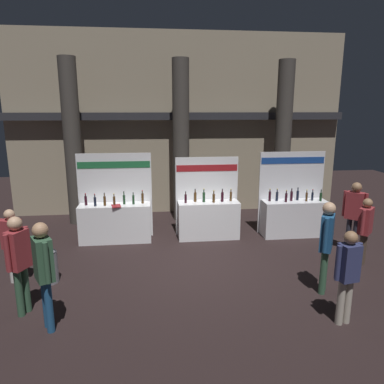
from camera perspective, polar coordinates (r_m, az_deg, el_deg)
ground_plane at (r=8.37m, az=0.47°, el=-11.75°), size 24.00×24.00×0.00m
hall_colonnade at (r=12.08m, az=-2.09°, el=10.15°), size 11.11×1.40×5.96m
exhibitor_booth_0 at (r=9.93m, az=-12.06°, el=-4.20°), size 1.99×0.72×2.36m
exhibitor_booth_1 at (r=9.98m, az=2.58°, el=-3.90°), size 1.75×0.66×2.22m
exhibitor_booth_2 at (r=10.55m, az=15.81°, el=-3.43°), size 1.88×0.66×2.34m
trash_bin at (r=8.10m, az=-21.76°, el=-11.01°), size 0.35×0.35×0.67m
visitor_0 at (r=6.85m, az=-25.85°, el=-9.29°), size 0.36×0.48×1.78m
visitor_1 at (r=6.47m, az=23.48°, el=-11.37°), size 0.47×0.31×1.63m
visitor_2 at (r=9.00m, az=25.81°, el=-4.92°), size 0.43×0.43×1.58m
visitor_3 at (r=8.15m, az=-26.67°, el=-6.86°), size 0.49×0.36×1.57m
visitor_4 at (r=6.20m, az=-22.49°, el=-10.89°), size 0.39×0.49×1.82m
visitor_5 at (r=9.69m, az=24.38°, el=-2.75°), size 0.43×0.44×1.78m
visitor_6 at (r=7.33m, az=20.58°, el=-7.07°), size 0.39×0.48×1.83m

